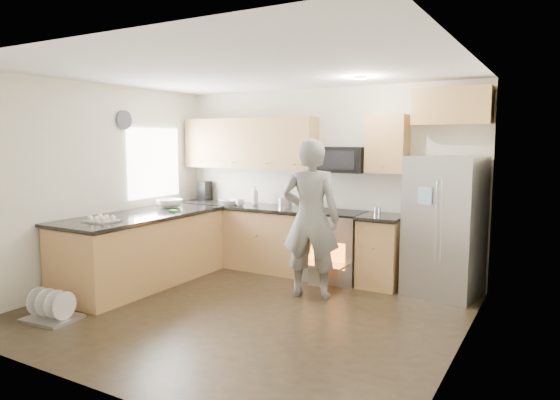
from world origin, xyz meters
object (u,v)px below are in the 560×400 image
Objects in this scene: stove_range at (335,230)px; dish_rack at (52,312)px; refrigerator at (444,226)px; person at (311,218)px.

stove_range is 3.18× the size of dish_rack.
person reaches higher than refrigerator.
stove_range is 0.94× the size of person.
stove_range is 3.55m from dish_rack.
stove_range is 0.88m from person.
person is (0.05, -0.83, 0.27)m from stove_range.
stove_range is at bearing -169.70° from refrigerator.
refrigerator reaches higher than dish_rack.
refrigerator is at bearing -163.07° from person.
person is at bearing -86.87° from stove_range.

